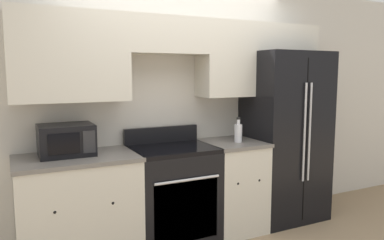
# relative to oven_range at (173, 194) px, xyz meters

# --- Properties ---
(wall_back) EXTENTS (8.00, 0.39, 2.60)m
(wall_back) POSITION_rel_oven_range_xyz_m (0.22, 0.28, 1.01)
(wall_back) COLOR beige
(wall_back) RESTS_ON ground_plane
(lower_cabinets_left) EXTENTS (1.02, 0.64, 0.94)m
(lower_cabinets_left) POSITION_rel_oven_range_xyz_m (-0.89, 0.00, -0.00)
(lower_cabinets_left) COLOR beige
(lower_cabinets_left) RESTS_ON ground_plane
(lower_cabinets_right) EXTENTS (0.58, 0.64, 0.94)m
(lower_cabinets_right) POSITION_rel_oven_range_xyz_m (0.67, 0.00, -0.00)
(lower_cabinets_right) COLOR beige
(lower_cabinets_right) RESTS_ON ground_plane
(oven_range) EXTENTS (0.79, 0.65, 1.10)m
(oven_range) POSITION_rel_oven_range_xyz_m (0.00, 0.00, 0.00)
(oven_range) COLOR black
(oven_range) RESTS_ON ground_plane
(refrigerator) EXTENTS (0.85, 0.72, 1.87)m
(refrigerator) POSITION_rel_oven_range_xyz_m (1.38, 0.03, 0.46)
(refrigerator) COLOR black
(refrigerator) RESTS_ON ground_plane
(microwave) EXTENTS (0.45, 0.37, 0.27)m
(microwave) POSITION_rel_oven_range_xyz_m (-0.96, 0.09, 0.60)
(microwave) COLOR black
(microwave) RESTS_ON lower_cabinets_left
(bottle) EXTENTS (0.08, 0.08, 0.26)m
(bottle) POSITION_rel_oven_range_xyz_m (0.71, -0.06, 0.57)
(bottle) COLOR silver
(bottle) RESTS_ON lower_cabinets_right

